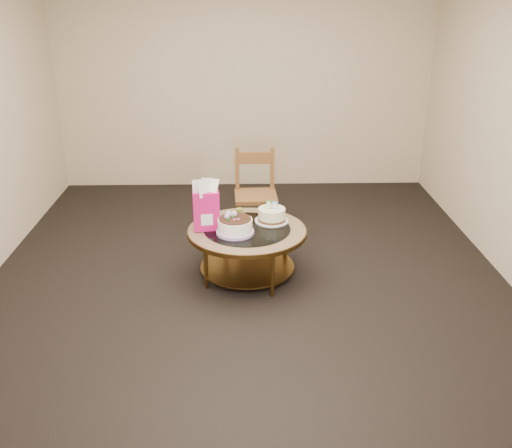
{
  "coord_description": "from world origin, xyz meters",
  "views": [
    {
      "loc": [
        -0.04,
        -4.44,
        2.39
      ],
      "look_at": [
        0.08,
        0.02,
        0.49
      ],
      "focal_mm": 40.0,
      "sensor_mm": 36.0,
      "label": 1
    }
  ],
  "objects_px": {
    "dining_chair": "(256,194)",
    "coffee_table": "(247,237)",
    "decorated_cake": "(235,227)",
    "gift_bag": "(206,205)",
    "cream_cake": "(272,215)"
  },
  "relations": [
    {
      "from": "coffee_table",
      "to": "cream_cake",
      "type": "relative_size",
      "value": 3.44
    },
    {
      "from": "cream_cake",
      "to": "dining_chair",
      "type": "relative_size",
      "value": 0.33
    },
    {
      "from": "decorated_cake",
      "to": "cream_cake",
      "type": "height_order",
      "value": "cream_cake"
    },
    {
      "from": "coffee_table",
      "to": "decorated_cake",
      "type": "xyz_separation_m",
      "value": [
        -0.1,
        -0.1,
        0.14
      ]
    },
    {
      "from": "dining_chair",
      "to": "coffee_table",
      "type": "bearing_deg",
      "value": -97.95
    },
    {
      "from": "gift_bag",
      "to": "dining_chair",
      "type": "bearing_deg",
      "value": 56.86
    },
    {
      "from": "decorated_cake",
      "to": "gift_bag",
      "type": "height_order",
      "value": "gift_bag"
    },
    {
      "from": "coffee_table",
      "to": "decorated_cake",
      "type": "bearing_deg",
      "value": -136.25
    },
    {
      "from": "decorated_cake",
      "to": "dining_chair",
      "type": "bearing_deg",
      "value": 78.65
    },
    {
      "from": "cream_cake",
      "to": "gift_bag",
      "type": "height_order",
      "value": "gift_bag"
    },
    {
      "from": "dining_chair",
      "to": "gift_bag",
      "type": "bearing_deg",
      "value": -118.19
    },
    {
      "from": "gift_bag",
      "to": "dining_chair",
      "type": "distance_m",
      "value": 1.01
    },
    {
      "from": "decorated_cake",
      "to": "gift_bag",
      "type": "relative_size",
      "value": 0.73
    },
    {
      "from": "cream_cake",
      "to": "decorated_cake",
      "type": "bearing_deg",
      "value": -131.22
    },
    {
      "from": "coffee_table",
      "to": "gift_bag",
      "type": "bearing_deg",
      "value": 179.79
    }
  ]
}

